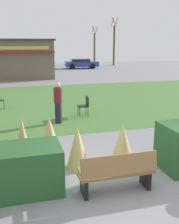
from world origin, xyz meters
TOP-DOWN VIEW (x-y plane):
  - ground_plane at (0.00, 0.00)m, footprint 80.00×80.00m
  - lawn_patch at (0.00, 10.17)m, footprint 36.00×12.00m
  - park_bench at (-0.30, 0.08)m, footprint 1.70×0.53m
  - hedge_left at (-2.69, 0.70)m, footprint 2.50×1.10m
  - ornamental_grass_behind_left at (-0.85, 1.51)m, footprint 0.61×0.61m
  - ornamental_grass_behind_right at (-2.21, 1.97)m, footprint 0.55×0.55m
  - ornamental_grass_behind_center at (-1.50, 2.00)m, footprint 0.80×0.80m
  - ornamental_grass_behind_far at (0.52, 1.74)m, footprint 0.63×0.63m
  - food_kiosk at (-3.28, 21.38)m, footprint 9.54×4.17m
  - cafe_chair_west at (0.71, 6.66)m, footprint 0.45×0.45m
  - person_strolling at (-0.63, 5.84)m, footprint 0.34×0.34m
  - parked_car_center_slot at (0.50, 29.70)m, footprint 4.24×2.14m
  - parked_car_east_slot at (6.32, 29.71)m, footprint 4.35×2.36m
  - tree_right_bg at (11.97, 32.95)m, footprint 0.91×0.96m
  - tree_center_bg at (10.28, 37.04)m, footprint 0.91×0.96m

SIDE VIEW (x-z plane):
  - ground_plane at x=0.00m, z-range 0.00..0.00m
  - lawn_patch at x=0.00m, z-range 0.00..0.01m
  - park_bench at x=-0.30m, z-range 0.01..0.96m
  - ornamental_grass_behind_far at x=0.52m, z-range 0.00..1.02m
  - hedge_left at x=-2.69m, z-range 0.00..1.04m
  - cafe_chair_west at x=0.71m, z-range 0.08..0.97m
  - ornamental_grass_behind_left at x=-0.85m, z-range 0.00..1.16m
  - parked_car_center_slot at x=0.50m, z-range 0.04..1.24m
  - parked_car_east_slot at x=6.32m, z-range 0.04..1.24m
  - ornamental_grass_behind_center at x=-1.50m, z-range 0.00..1.32m
  - ornamental_grass_behind_right at x=-2.21m, z-range 0.00..1.37m
  - person_strolling at x=-0.63m, z-range 0.02..1.71m
  - food_kiosk at x=-3.28m, z-range 0.01..3.57m
  - tree_center_bg at x=10.28m, z-range -0.36..5.32m
  - tree_right_bg at x=11.97m, z-range -0.37..6.25m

